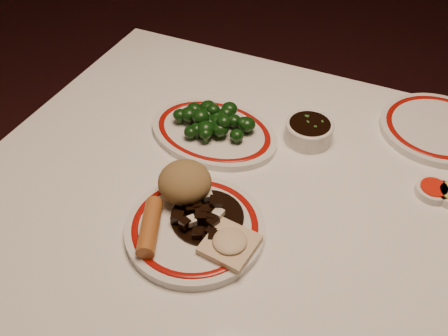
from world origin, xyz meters
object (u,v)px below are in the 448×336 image
Objects in this scene: fried_wonton at (230,243)px; soy_bowl at (309,131)px; spring_roll at (150,227)px; rice_mound at (185,182)px; broccoli_pile at (214,120)px; broccoli_plate at (214,132)px; dining_table at (280,234)px; stirfry_heap at (204,216)px; main_plate at (195,228)px.

soy_bowl is (0.03, 0.34, -0.01)m from fried_wonton.
rice_mound is at bearing 59.75° from spring_roll.
fried_wonton is at bearing -59.73° from broccoli_pile.
rice_mound is at bearing -119.31° from soy_bowl.
broccoli_plate is at bearing -158.79° from soy_bowl.
broccoli_pile is (-0.20, 0.12, 0.13)m from dining_table.
soy_bowl is at bearing 72.92° from stirfry_heap.
spring_roll is (-0.18, -0.18, 0.13)m from dining_table.
spring_roll is 0.40m from soy_bowl.
main_plate reaches higher than broccoli_plate.
rice_mound is (-0.16, -0.07, 0.14)m from dining_table.
dining_table is 0.28m from spring_roll.
main_plate is at bearing -115.51° from stirfry_heap.
broccoli_plate is (-0.04, 0.19, -0.04)m from rice_mound.
soy_bowl is (0.10, 0.32, 0.01)m from main_plate.
dining_table is 0.25m from broccoli_plate.
main_plate is at bearing 14.01° from spring_roll.
soy_bowl is (0.09, 0.30, -0.01)m from stirfry_heap.
broccoli_pile is 0.20m from soy_bowl.
rice_mound is 0.10m from spring_roll.
main_plate is 0.08m from fried_wonton.
main_plate is at bearing -49.89° from rice_mound.
stirfry_heap is 1.30× the size of soy_bowl.
fried_wonton is at bearing -94.83° from soy_bowl.
spring_roll is at bearing -168.41° from fried_wonton.
broccoli_plate is at bearing 149.30° from dining_table.
spring_roll is 0.38× the size of broccoli_plate.
stirfry_heap is (0.06, -0.04, -0.03)m from rice_mound.
broccoli_pile is (-0.16, 0.27, 0.01)m from fried_wonton.
broccoli_pile reaches higher than spring_roll.
soy_bowl is (0.19, 0.07, -0.02)m from broccoli_pile.
fried_wonton is at bearing -29.23° from stirfry_heap.
spring_roll is at bearing -85.73° from broccoli_plate.
dining_table is 12.17× the size of soy_bowl.
fried_wonton is (0.12, -0.07, -0.02)m from rice_mound.
spring_roll reaches higher than fried_wonton.
rice_mound is 0.20m from broccoli_plate.
broccoli_pile is 1.76× the size of soy_bowl.
broccoli_plate is (-0.02, 0.29, -0.02)m from spring_roll.
dining_table is 13.33× the size of fried_wonton.
broccoli_plate is (-0.08, 0.25, -0.00)m from main_plate.
spring_roll is 0.09m from stirfry_heap.
dining_table is at bearing 24.36° from rice_mound.
fried_wonton is 0.07m from stirfry_heap.
stirfry_heap is (-0.11, -0.11, 0.12)m from dining_table.
dining_table is 0.23m from rice_mound.
broccoli_pile reaches higher than fried_wonton.
main_plate is 2.99× the size of rice_mound.
fried_wonton is (-0.04, -0.15, 0.12)m from dining_table.
broccoli_plate is at bearing 71.93° from spring_roll.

